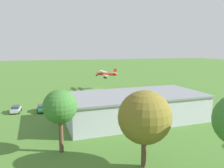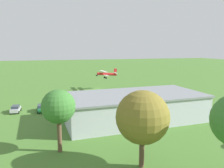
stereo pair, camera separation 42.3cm
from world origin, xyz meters
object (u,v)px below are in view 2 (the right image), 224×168
Objects in this scene: car_green at (41,108)px; tree_near_perimeter_road at (58,107)px; person_walking_on_apron at (90,101)px; tree_behind_hangar_left at (143,117)px; hangar at (134,107)px; person_by_parked_cars at (138,97)px; biplane at (106,74)px; car_yellow at (159,99)px; car_silver at (16,109)px; car_white at (69,104)px.

car_green is 0.50× the size of tree_near_perimeter_road.
tree_behind_hangar_left reaches higher than person_walking_on_apron.
hangar is at bearing 147.82° from car_green.
hangar is 17.76m from person_by_parked_cars.
tree_near_perimeter_road reaches higher than person_by_parked_cars.
biplane is 1.71× the size of car_yellow.
hangar is at bearing -108.69° from tree_behind_hangar_left.
person_walking_on_apron is at bearing -109.34° from tree_near_perimeter_road.
car_yellow is 37.45m from tree_near_perimeter_road.
car_silver is 0.42× the size of tree_behind_hangar_left.
person_by_parked_cars is at bearing -174.37° from car_silver.
hangar is 6.18× the size of car_yellow.
tree_near_perimeter_road is (28.52, 23.57, 5.83)m from car_yellow.
hangar is 19.41m from tree_behind_hangar_left.
person_by_parked_cars is at bearing -171.15° from car_green.
tree_behind_hangar_left is (-5.86, 31.45, 5.65)m from car_white.
car_silver is at bearing 5.63° from person_by_parked_cars.
car_silver is 36.20m from tree_behind_hangar_left.
car_green reaches higher than car_white.
person_walking_on_apron is (6.30, -16.07, -1.94)m from hangar.
tree_near_perimeter_road is at bearing -36.77° from tree_behind_hangar_left.
tree_behind_hangar_left is 12.04m from tree_near_perimeter_road.
person_by_parked_cars is (-19.75, -2.44, -0.01)m from car_white.
car_silver is at bearing -59.20° from tree_behind_hangar_left.
car_green is 0.46× the size of tree_behind_hangar_left.
tree_behind_hangar_left is at bearing 100.55° from car_white.
tree_near_perimeter_road reaches higher than biplane.
person_by_parked_cars reaches higher than car_silver.
car_green is 13.08m from person_walking_on_apron.
person_by_parked_cars is at bearing -112.29° from tree_behind_hangar_left.
hangar reaches higher than car_white.
biplane is at bearing -141.17° from car_silver.
car_green is (22.07, 23.35, -4.78)m from biplane.
hangar reaches higher than car_yellow.
person_by_parked_cars is 0.18× the size of tree_near_perimeter_road.
tree_behind_hangar_left is (18.88, 30.77, 5.65)m from car_yellow.
biplane reaches higher than person_walking_on_apron.
person_walking_on_apron is at bearing -154.75° from car_white.
car_green is at bearing -82.70° from tree_near_perimeter_road.
person_by_parked_cars is (4.98, -3.12, -0.02)m from car_yellow.
tree_near_perimeter_road is (-8.67, 23.51, 5.84)m from car_silver.
tree_near_perimeter_road reaches higher than car_yellow.
tree_behind_hangar_left is (-18.31, 30.72, 5.65)m from car_silver.
car_green is 26.74m from person_by_parked_cars.
car_white is 1.05× the size of car_silver.
hangar is 2.98× the size of tree_behind_hangar_left.
biplane is 49.78m from tree_near_perimeter_road.
car_yellow is 19.36m from person_walking_on_apron.
car_green is 23.49m from tree_near_perimeter_road.
person_walking_on_apron is 29.12m from tree_near_perimeter_road.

